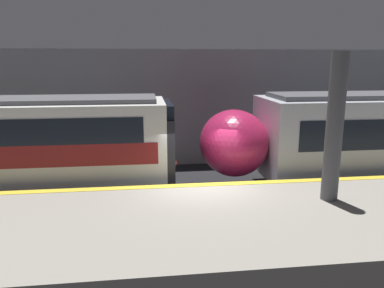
% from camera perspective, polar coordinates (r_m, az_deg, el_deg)
% --- Properties ---
extents(ground_plane, '(120.00, 120.00, 0.00)m').
position_cam_1_polar(ground_plane, '(11.69, 1.62, -10.99)').
color(ground_plane, black).
extents(platform, '(40.00, 4.82, 1.09)m').
position_cam_1_polar(platform, '(9.32, 3.98, -13.83)').
color(platform, gray).
rests_on(platform, ground).
extents(station_rear_barrier, '(50.00, 0.15, 5.16)m').
position_cam_1_polar(station_rear_barrier, '(16.82, -1.49, 5.45)').
color(station_rear_barrier, gray).
rests_on(station_rear_barrier, ground).
extents(support_pillar_near, '(0.44, 0.44, 3.83)m').
position_cam_1_polar(support_pillar_near, '(10.23, 20.88, 2.25)').
color(support_pillar_near, '#56565B').
rests_on(support_pillar_near, platform).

